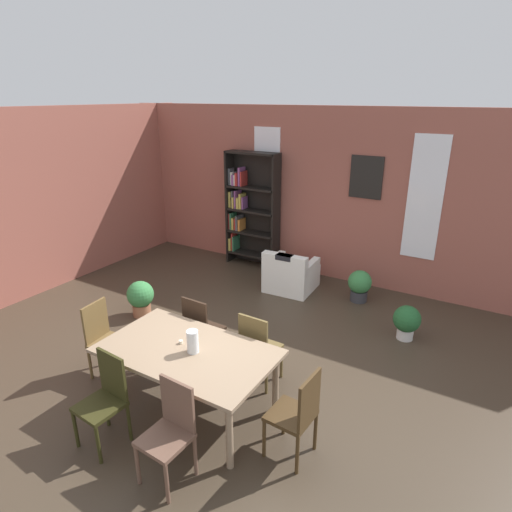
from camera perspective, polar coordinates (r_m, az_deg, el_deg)
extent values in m
plane|color=#3D3125|center=(5.66, -3.17, -14.93)|extent=(10.86, 10.86, 0.00)
cube|color=#9E5547|center=(7.95, 10.97, 7.68)|extent=(9.35, 0.12, 3.11)
cube|color=#9E5547|center=(8.02, -29.59, 5.45)|extent=(0.12, 7.92, 3.11)
cube|color=white|center=(8.45, 1.44, 9.88)|extent=(0.55, 0.02, 2.02)
cube|color=white|center=(7.50, 21.44, 7.07)|extent=(0.55, 0.02, 2.02)
cube|color=#91775D|center=(4.71, -9.09, -12.34)|extent=(1.86, 1.08, 0.04)
cylinder|color=#91775D|center=(5.18, -19.42, -15.07)|extent=(0.07, 0.07, 0.72)
cylinder|color=#91775D|center=(4.27, -3.53, -22.71)|extent=(0.07, 0.07, 0.72)
cylinder|color=#91775D|center=(5.67, -12.57, -10.99)|extent=(0.07, 0.07, 0.72)
cylinder|color=#91775D|center=(4.84, 2.60, -16.54)|extent=(0.07, 0.07, 0.72)
cylinder|color=silver|center=(4.59, -8.38, -11.14)|extent=(0.12, 0.12, 0.25)
cylinder|color=silver|center=(4.80, -9.90, -11.15)|extent=(0.04, 0.04, 0.04)
cube|color=brown|center=(4.18, -11.97, -22.67)|extent=(0.42, 0.42, 0.04)
cube|color=brown|center=(4.11, -10.32, -18.78)|extent=(0.38, 0.05, 0.50)
cylinder|color=brown|center=(4.36, -15.41, -25.08)|extent=(0.04, 0.04, 0.43)
cylinder|color=brown|center=(4.17, -11.70, -27.43)|extent=(0.04, 0.04, 0.43)
cylinder|color=brown|center=(4.52, -11.74, -22.66)|extent=(0.04, 0.04, 0.43)
cylinder|color=brown|center=(4.34, -8.03, -24.71)|extent=(0.04, 0.04, 0.43)
cube|color=black|center=(5.64, -6.75, -9.69)|extent=(0.41, 0.41, 0.04)
cube|color=black|center=(5.40, -8.10, -8.21)|extent=(0.38, 0.04, 0.50)
cylinder|color=black|center=(5.79, -4.10, -11.46)|extent=(0.04, 0.04, 0.43)
cylinder|color=black|center=(5.98, -6.92, -10.42)|extent=(0.04, 0.04, 0.43)
cylinder|color=black|center=(5.55, -6.36, -13.09)|extent=(0.04, 0.04, 0.43)
cylinder|color=black|center=(5.75, -9.23, -11.93)|extent=(0.04, 0.04, 0.43)
cube|color=brown|center=(5.24, 0.71, -12.12)|extent=(0.41, 0.41, 0.04)
cube|color=brown|center=(4.98, -0.41, -10.68)|extent=(0.38, 0.04, 0.50)
cylinder|color=brown|center=(5.43, 3.39, -13.86)|extent=(0.04, 0.04, 0.43)
cylinder|color=brown|center=(5.58, 0.07, -12.77)|extent=(0.04, 0.04, 0.43)
cylinder|color=brown|center=(5.17, 1.38, -15.80)|extent=(0.04, 0.04, 0.43)
cylinder|color=brown|center=(5.33, -2.05, -14.57)|extent=(0.04, 0.04, 0.43)
cube|color=#422E17|center=(4.34, 4.62, -20.24)|extent=(0.42, 0.42, 0.04)
cube|color=#422E17|center=(4.12, 7.07, -18.48)|extent=(0.05, 0.38, 0.50)
cylinder|color=#422E17|center=(4.68, 3.68, -20.43)|extent=(0.04, 0.04, 0.43)
cylinder|color=#422E17|center=(4.45, 1.08, -22.98)|extent=(0.04, 0.04, 0.43)
cylinder|color=#422E17|center=(4.56, 7.86, -21.98)|extent=(0.04, 0.04, 0.43)
cylinder|color=#422E17|center=(4.32, 5.47, -24.75)|extent=(0.04, 0.04, 0.43)
cube|color=brown|center=(5.63, -18.79, -10.83)|extent=(0.44, 0.44, 0.04)
cube|color=brown|center=(5.63, -20.47, -8.14)|extent=(0.07, 0.38, 0.50)
cylinder|color=brown|center=(5.54, -18.40, -14.24)|extent=(0.04, 0.04, 0.43)
cylinder|color=brown|center=(5.75, -15.94, -12.53)|extent=(0.04, 0.04, 0.43)
cylinder|color=brown|center=(5.77, -21.10, -13.12)|extent=(0.04, 0.04, 0.43)
cylinder|color=brown|center=(5.97, -18.62, -11.54)|extent=(0.04, 0.04, 0.43)
cube|color=#2E2C12|center=(4.67, -19.99, -18.21)|extent=(0.43, 0.43, 0.04)
cube|color=#2E2C12|center=(4.61, -18.47, -14.75)|extent=(0.38, 0.06, 0.50)
cylinder|color=#2E2C12|center=(4.87, -22.76, -20.36)|extent=(0.04, 0.04, 0.43)
cylinder|color=#2E2C12|center=(4.63, -20.12, -22.44)|extent=(0.04, 0.04, 0.43)
cylinder|color=#2E2C12|center=(5.01, -19.18, -18.51)|extent=(0.04, 0.04, 0.43)
cylinder|color=#2E2C12|center=(4.78, -16.43, -20.39)|extent=(0.04, 0.04, 0.43)
cube|color=black|center=(8.79, -3.43, 6.44)|extent=(0.04, 0.32, 2.27)
cube|color=black|center=(8.27, 2.64, 5.54)|extent=(0.04, 0.32, 2.27)
cube|color=black|center=(8.64, 0.04, 6.23)|extent=(1.09, 0.01, 2.27)
cube|color=black|center=(8.79, -0.47, 0.27)|extent=(1.05, 0.32, 0.04)
cube|color=gold|center=(8.99, -3.10, 1.70)|extent=(0.05, 0.27, 0.26)
cube|color=#B22D28|center=(8.94, -2.88, 2.00)|extent=(0.03, 0.21, 0.37)
cube|color=#33724C|center=(8.93, -2.66, 1.77)|extent=(0.03, 0.25, 0.31)
cube|color=black|center=(8.64, -0.48, 3.09)|extent=(1.05, 0.32, 0.04)
cube|color=#B22D28|center=(8.85, -3.21, 4.69)|extent=(0.03, 0.21, 0.32)
cube|color=#33724C|center=(8.82, -3.03, 4.72)|extent=(0.03, 0.24, 0.34)
cube|color=gold|center=(8.81, -2.77, 4.39)|extent=(0.04, 0.23, 0.25)
cube|color=#B22D28|center=(8.79, -2.52, 4.31)|extent=(0.04, 0.19, 0.23)
cube|color=#4C4C51|center=(8.75, -2.21, 4.48)|extent=(0.04, 0.25, 0.30)
cube|color=orange|center=(8.73, -1.90, 4.20)|extent=(0.05, 0.23, 0.23)
cube|color=black|center=(8.52, -0.49, 6.01)|extent=(1.05, 0.32, 0.04)
cube|color=gold|center=(8.73, -3.21, 7.53)|extent=(0.05, 0.19, 0.31)
cube|color=#4C4C51|center=(8.69, -2.91, 7.57)|extent=(0.04, 0.17, 0.34)
cube|color=gold|center=(8.69, -2.67, 7.16)|extent=(0.03, 0.27, 0.22)
cube|color=#8C4C8C|center=(8.65, -2.43, 7.56)|extent=(0.03, 0.24, 0.35)
cube|color=gold|center=(8.63, -2.13, 7.09)|extent=(0.05, 0.23, 0.22)
cube|color=gold|center=(8.59, -1.82, 7.31)|extent=(0.05, 0.21, 0.30)
cube|color=#8C4C8C|center=(8.58, -1.53, 7.06)|extent=(0.03, 0.19, 0.24)
cube|color=black|center=(8.41, -0.50, 9.01)|extent=(1.05, 0.32, 0.04)
cube|color=#4C4C51|center=(8.64, -3.31, 10.49)|extent=(0.04, 0.17, 0.32)
cube|color=white|center=(8.62, -3.04, 10.24)|extent=(0.05, 0.16, 0.25)
cube|color=#8C4C8C|center=(8.59, -2.74, 10.07)|extent=(0.04, 0.24, 0.21)
cube|color=white|center=(8.57, -2.52, 10.06)|extent=(0.03, 0.23, 0.21)
cube|color=#B22D28|center=(8.54, -2.25, 10.17)|extent=(0.05, 0.25, 0.25)
cube|color=#8C4C8C|center=(8.50, -1.92, 10.48)|extent=(0.04, 0.22, 0.36)
cube|color=#B22D28|center=(8.48, -1.64, 10.21)|extent=(0.03, 0.23, 0.28)
cube|color=black|center=(8.31, -0.51, 13.49)|extent=(1.05, 0.32, 0.04)
cube|color=white|center=(7.74, 4.70, -2.93)|extent=(0.84, 0.84, 0.40)
cube|color=white|center=(7.33, 3.79, -1.13)|extent=(0.81, 0.20, 0.35)
cube|color=white|center=(7.52, 7.14, -1.48)|extent=(0.16, 0.73, 0.15)
cube|color=white|center=(7.77, 2.46, -0.61)|extent=(0.16, 0.73, 0.15)
cube|color=black|center=(7.28, 3.82, -0.15)|extent=(0.29, 0.18, 0.08)
cylinder|color=#333338|center=(7.52, 13.42, -5.10)|extent=(0.28, 0.28, 0.19)
sphere|color=#387F42|center=(7.42, 13.58, -3.36)|extent=(0.39, 0.39, 0.39)
cylinder|color=#9E6042|center=(7.09, -14.86, -6.85)|extent=(0.28, 0.28, 0.20)
sphere|color=#387F42|center=(6.97, -15.06, -4.91)|extent=(0.42, 0.42, 0.42)
cylinder|color=silver|center=(6.61, 19.11, -9.65)|extent=(0.23, 0.23, 0.16)
sphere|color=#235B2D|center=(6.50, 19.35, -7.86)|extent=(0.38, 0.38, 0.38)
cube|color=black|center=(7.66, 14.38, 10.05)|extent=(0.56, 0.03, 0.72)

